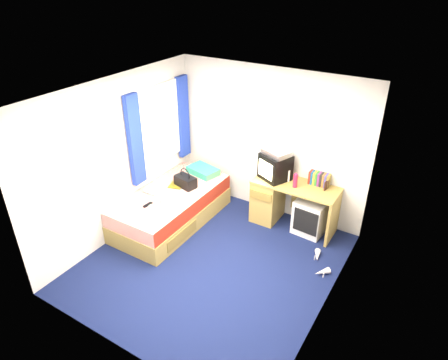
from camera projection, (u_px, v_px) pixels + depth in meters
The scene contains 20 objects.
ground at pixel (212, 262), 5.61m from camera, with size 3.40×3.40×0.00m, color #0C1438.
room_shell at pixel (210, 171), 4.91m from camera, with size 3.40×3.40×3.40m.
bed at pixel (172, 207), 6.37m from camera, with size 1.01×2.00×0.54m.
pillow at pixel (203, 171), 6.77m from camera, with size 0.51×0.33×0.11m, color #1C7FB7.
desk at pixel (278, 199), 6.33m from camera, with size 1.30×0.55×0.75m.
storage_cube at pixel (311, 216), 6.13m from camera, with size 0.45×0.45×0.56m, color silver.
crt_tv at pixel (275, 167), 6.11m from camera, with size 0.53×0.52×0.41m.
vcr at pixel (276, 152), 6.00m from camera, with size 0.40×0.29×0.08m, color #B1B1B3.
book_row at pixel (319, 179), 5.98m from camera, with size 0.31×0.13×0.20m.
picture_frame at pixel (326, 185), 5.88m from camera, with size 0.02×0.12×0.14m, color black.
pink_water_bottle at pixel (295, 181), 5.92m from camera, with size 0.07×0.07×0.21m, color red.
aerosol_can at pixel (288, 176), 6.08m from camera, with size 0.05×0.05×0.19m, color silver.
handbag at pixel (185, 181), 6.36m from camera, with size 0.39×0.27×0.32m.
towel at pixel (173, 201), 5.91m from camera, with size 0.32×0.26×0.11m, color silver.
magazine at pixel (177, 184), 6.45m from camera, with size 0.21×0.28×0.01m, color gold.
water_bottle at pixel (151, 192), 6.18m from camera, with size 0.07×0.07×0.20m, color silver.
colour_swatch_fan at pixel (152, 207), 5.86m from camera, with size 0.22×0.06×0.01m, color yellow.
remote_control at pixel (148, 205), 5.91m from camera, with size 0.05×0.16×0.02m, color black.
window_assembly at pixel (160, 127), 6.31m from camera, with size 0.11×1.42×1.40m.
white_heels at pixel (320, 264), 5.52m from camera, with size 0.35×0.53×0.09m.
Camera 1 is at (2.43, -3.62, 3.71)m, focal length 32.00 mm.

